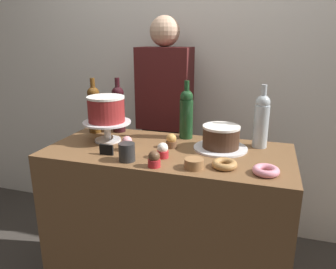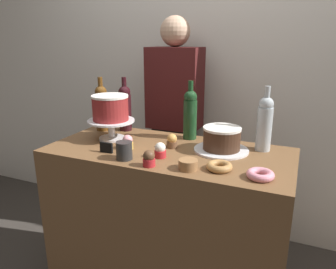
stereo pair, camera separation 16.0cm
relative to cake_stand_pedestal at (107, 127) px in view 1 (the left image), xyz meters
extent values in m
cube|color=silver|center=(0.36, 0.83, 0.31)|extent=(6.00, 0.05, 2.60)
cube|color=brown|center=(0.36, -0.04, -0.53)|extent=(1.24, 0.58, 0.91)
cylinder|color=silver|center=(0.00, 0.00, -0.07)|extent=(0.14, 0.14, 0.01)
cylinder|color=silver|center=(0.00, 0.00, -0.02)|extent=(0.04, 0.04, 0.09)
cylinder|color=silver|center=(0.00, 0.00, 0.03)|extent=(0.26, 0.26, 0.01)
cylinder|color=maroon|center=(0.00, 0.00, 0.10)|extent=(0.20, 0.20, 0.13)
cylinder|color=white|center=(0.00, 0.00, 0.17)|extent=(0.20, 0.20, 0.01)
cylinder|color=white|center=(0.61, 0.05, -0.07)|extent=(0.27, 0.27, 0.01)
cylinder|color=#3D2619|center=(0.61, 0.05, -0.02)|extent=(0.19, 0.19, 0.10)
cylinder|color=white|center=(0.61, 0.05, 0.04)|extent=(0.19, 0.19, 0.01)
cylinder|color=#B2BCC1|center=(0.80, 0.15, 0.03)|extent=(0.08, 0.08, 0.22)
sphere|color=#B2BCC1|center=(0.80, 0.15, 0.16)|extent=(0.07, 0.07, 0.07)
cylinder|color=#B2BCC1|center=(0.80, 0.15, 0.21)|extent=(0.03, 0.03, 0.08)
cylinder|color=#5B3814|center=(-0.15, 0.14, 0.03)|extent=(0.08, 0.08, 0.22)
sphere|color=#5B3814|center=(-0.15, 0.14, 0.16)|extent=(0.07, 0.07, 0.07)
cylinder|color=#5B3814|center=(-0.15, 0.14, 0.21)|extent=(0.03, 0.03, 0.08)
cylinder|color=black|center=(-0.02, 0.19, 0.03)|extent=(0.08, 0.08, 0.22)
sphere|color=black|center=(-0.02, 0.19, 0.16)|extent=(0.07, 0.07, 0.07)
cylinder|color=black|center=(-0.02, 0.19, 0.21)|extent=(0.03, 0.03, 0.08)
cylinder|color=#193D1E|center=(0.40, 0.19, 0.03)|extent=(0.08, 0.08, 0.22)
sphere|color=#193D1E|center=(0.40, 0.19, 0.16)|extent=(0.07, 0.07, 0.07)
cylinder|color=#193D1E|center=(0.40, 0.19, 0.21)|extent=(0.03, 0.03, 0.08)
cylinder|color=red|center=(0.37, -0.15, -0.06)|extent=(0.06, 0.06, 0.03)
sphere|color=white|center=(0.37, -0.15, -0.03)|extent=(0.05, 0.05, 0.05)
cylinder|color=brown|center=(0.37, 0.00, -0.06)|extent=(0.06, 0.06, 0.03)
sphere|color=#CC9347|center=(0.37, 0.00, -0.03)|extent=(0.05, 0.05, 0.05)
cylinder|color=red|center=(0.37, -0.27, -0.06)|extent=(0.06, 0.06, 0.03)
sphere|color=brown|center=(0.37, -0.27, -0.03)|extent=(0.05, 0.05, 0.05)
cylinder|color=gold|center=(0.17, -0.11, -0.06)|extent=(0.06, 0.06, 0.03)
sphere|color=pink|center=(0.17, -0.11, -0.03)|extent=(0.05, 0.05, 0.05)
torus|color=pink|center=(0.84, -0.21, -0.06)|extent=(0.11, 0.11, 0.03)
torus|color=#B27F47|center=(0.67, -0.19, -0.06)|extent=(0.11, 0.11, 0.03)
cylinder|color=olive|center=(0.54, -0.24, -0.07)|extent=(0.08, 0.08, 0.01)
cylinder|color=olive|center=(0.54, -0.24, -0.06)|extent=(0.08, 0.08, 0.01)
cylinder|color=olive|center=(0.54, -0.24, -0.05)|extent=(0.08, 0.08, 0.01)
cylinder|color=olive|center=(0.54, -0.24, -0.04)|extent=(0.08, 0.08, 0.01)
cube|color=black|center=(0.10, -0.20, -0.05)|extent=(0.07, 0.01, 0.05)
cylinder|color=#282828|center=(0.22, -0.24, -0.03)|extent=(0.08, 0.08, 0.08)
cube|color=black|center=(0.14, 0.59, -0.56)|extent=(0.28, 0.18, 0.85)
cube|color=#4C1919|center=(0.14, 0.59, 0.14)|extent=(0.36, 0.22, 0.55)
sphere|color=tan|center=(0.14, 0.59, 0.51)|extent=(0.20, 0.20, 0.20)
camera|label=1|loc=(0.82, -1.50, 0.47)|focal=34.11mm
camera|label=2|loc=(0.97, -1.45, 0.47)|focal=34.11mm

